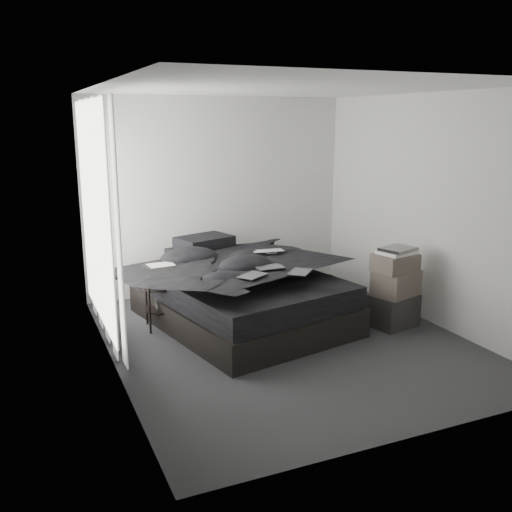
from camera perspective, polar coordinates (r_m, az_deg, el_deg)
name	(u,v)px	position (r m, az deg, el deg)	size (l,w,h in m)	color
floor	(286,340)	(6.19, 2.97, -8.37)	(3.60, 4.20, 0.01)	#333336
ceiling	(289,88)	(5.75, 3.30, 16.41)	(3.60, 4.20, 0.01)	white
wall_back	(218,196)	(7.75, -3.84, 6.05)	(3.60, 0.01, 2.60)	silver
wall_front	(422,269)	(4.11, 16.30, -1.30)	(3.60, 0.01, 2.60)	silver
wall_left	(108,235)	(5.29, -14.61, 2.09)	(0.01, 4.20, 2.60)	silver
wall_right	(428,210)	(6.82, 16.84, 4.46)	(0.01, 4.20, 2.60)	silver
window_left	(95,214)	(6.16, -15.79, 4.07)	(0.02, 2.00, 2.30)	white
curtain_left	(100,220)	(6.18, -15.29, 3.47)	(0.06, 2.12, 2.48)	white
bed	(242,310)	(6.63, -1.41, -5.39)	(1.77, 2.34, 0.32)	black
mattress	(242,286)	(6.54, -1.42, -3.04)	(1.70, 2.27, 0.25)	black
duvet	(244,265)	(6.43, -1.16, -0.93)	(1.73, 2.00, 0.27)	black
pillow_lower	(198,254)	(7.21, -5.80, 0.15)	(0.70, 0.48, 0.16)	black
pillow_upper	(204,242)	(7.19, -5.19, 1.39)	(0.66, 0.45, 0.15)	black
laptop	(269,246)	(6.72, 1.35, 1.05)	(0.37, 0.24, 0.03)	silver
comic_a	(252,267)	(5.78, -0.37, -1.14)	(0.30, 0.19, 0.01)	black
comic_b	(269,259)	(6.11, 1.35, -0.28)	(0.30, 0.19, 0.01)	black
comic_c	(300,263)	(5.93, 4.45, -0.67)	(0.30, 0.19, 0.01)	black
side_stand	(161,297)	(6.51, -9.47, -4.05)	(0.39, 0.39, 0.73)	black
papers	(161,265)	(6.40, -9.49, -0.91)	(0.28, 0.21, 0.01)	white
floor_books	(169,318)	(6.71, -8.69, -6.13)	(0.14, 0.19, 0.14)	black
box_lower	(393,310)	(6.72, 13.54, -5.28)	(0.50, 0.39, 0.37)	black
box_mid	(396,283)	(6.63, 13.83, -2.62)	(0.47, 0.37, 0.28)	brown
box_upper	(395,262)	(6.56, 13.75, -0.62)	(0.44, 0.36, 0.20)	brown
art_book_white	(396,252)	(6.54, 13.87, 0.38)	(0.38, 0.30, 0.04)	silver
art_book_snake	(398,249)	(6.53, 14.02, 0.68)	(0.37, 0.29, 0.03)	silver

